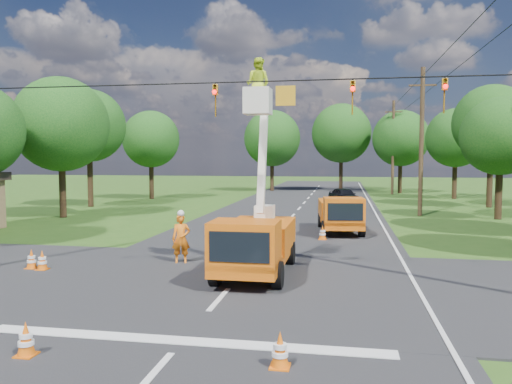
% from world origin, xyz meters
% --- Properties ---
extents(ground, '(140.00, 140.00, 0.00)m').
position_xyz_m(ground, '(0.00, 20.00, 0.00)').
color(ground, '#2C5218').
rests_on(ground, ground).
extents(road_main, '(12.00, 100.00, 0.06)m').
position_xyz_m(road_main, '(0.00, 20.00, 0.00)').
color(road_main, black).
rests_on(road_main, ground).
extents(road_cross, '(56.00, 10.00, 0.07)m').
position_xyz_m(road_cross, '(0.00, 2.00, 0.00)').
color(road_cross, black).
rests_on(road_cross, ground).
extents(stop_bar, '(9.00, 0.45, 0.02)m').
position_xyz_m(stop_bar, '(0.00, -3.20, 0.00)').
color(stop_bar, silver).
rests_on(stop_bar, ground).
extents(edge_line, '(0.12, 90.00, 0.02)m').
position_xyz_m(edge_line, '(5.60, 20.00, 0.00)').
color(edge_line, silver).
rests_on(edge_line, ground).
extents(bucket_truck, '(2.25, 5.58, 7.32)m').
position_xyz_m(bucket_truck, '(0.47, 3.13, 1.59)').
color(bucket_truck, '#D95C0F').
rests_on(bucket_truck, ground).
extents(second_truck, '(2.55, 5.48, 1.98)m').
position_xyz_m(second_truck, '(3.21, 13.33, 1.03)').
color(second_truck, '#D95C0F').
rests_on(second_truck, ground).
extents(ground_worker, '(0.78, 0.61, 1.87)m').
position_xyz_m(ground_worker, '(-2.60, 4.49, 0.94)').
color(ground_worker, '#FF5115').
rests_on(ground_worker, ground).
extents(distant_car, '(3.11, 4.38, 1.39)m').
position_xyz_m(distant_car, '(3.41, 29.89, 0.69)').
color(distant_car, black).
rests_on(distant_car, ground).
extents(traffic_cone_0, '(0.38, 0.38, 0.71)m').
position_xyz_m(traffic_cone_0, '(-2.83, -4.47, 0.36)').
color(traffic_cone_0, '#E25E0B').
rests_on(traffic_cone_0, ground).
extents(traffic_cone_1, '(0.38, 0.38, 0.71)m').
position_xyz_m(traffic_cone_1, '(2.23, -4.14, 0.36)').
color(traffic_cone_1, '#E25E0B').
rests_on(traffic_cone_1, ground).
extents(traffic_cone_2, '(0.38, 0.38, 0.71)m').
position_xyz_m(traffic_cone_2, '(0.28, 7.47, 0.36)').
color(traffic_cone_2, '#E25E0B').
rests_on(traffic_cone_2, ground).
extents(traffic_cone_3, '(0.38, 0.38, 0.71)m').
position_xyz_m(traffic_cone_3, '(2.39, 10.75, 0.36)').
color(traffic_cone_3, '#E25E0B').
rests_on(traffic_cone_3, ground).
extents(traffic_cone_4, '(0.38, 0.38, 0.71)m').
position_xyz_m(traffic_cone_4, '(-7.04, 2.51, 0.36)').
color(traffic_cone_4, '#E25E0B').
rests_on(traffic_cone_4, ground).
extents(traffic_cone_5, '(0.38, 0.38, 0.71)m').
position_xyz_m(traffic_cone_5, '(-7.54, 2.63, 0.36)').
color(traffic_cone_5, '#E25E0B').
rests_on(traffic_cone_5, ground).
extents(traffic_cone_7, '(0.38, 0.38, 0.71)m').
position_xyz_m(traffic_cone_7, '(4.29, 15.63, 0.36)').
color(traffic_cone_7, '#E25E0B').
rests_on(traffic_cone_7, ground).
extents(traffic_cone_8, '(0.38, 0.38, 0.71)m').
position_xyz_m(traffic_cone_8, '(-0.12, 5.35, 0.36)').
color(traffic_cone_8, '#E25E0B').
rests_on(traffic_cone_8, ground).
extents(pole_right_mid, '(1.80, 0.30, 10.00)m').
position_xyz_m(pole_right_mid, '(8.50, 22.00, 5.11)').
color(pole_right_mid, '#4C3823').
rests_on(pole_right_mid, ground).
extents(pole_right_far, '(1.80, 0.30, 10.00)m').
position_xyz_m(pole_right_far, '(8.50, 42.00, 5.11)').
color(pole_right_far, '#4C3823').
rests_on(pole_right_far, ground).
extents(signal_span, '(18.00, 0.29, 1.07)m').
position_xyz_m(signal_span, '(2.23, 1.99, 5.88)').
color(signal_span, black).
rests_on(signal_span, ground).
extents(tree_left_d, '(6.20, 6.20, 9.24)m').
position_xyz_m(tree_left_d, '(-15.00, 17.00, 6.12)').
color(tree_left_d, '#382616').
rests_on(tree_left_d, ground).
extents(tree_left_e, '(5.80, 5.80, 9.41)m').
position_xyz_m(tree_left_e, '(-16.80, 24.00, 6.49)').
color(tree_left_e, '#382616').
rests_on(tree_left_e, ground).
extents(tree_left_f, '(5.40, 5.40, 8.40)m').
position_xyz_m(tree_left_f, '(-14.80, 32.00, 5.69)').
color(tree_left_f, '#382616').
rests_on(tree_left_f, ground).
extents(tree_right_c, '(5.00, 5.00, 7.83)m').
position_xyz_m(tree_right_c, '(13.20, 21.00, 5.31)').
color(tree_right_c, '#382616').
rests_on(tree_right_c, ground).
extents(tree_right_d, '(6.00, 6.00, 9.70)m').
position_xyz_m(tree_right_d, '(14.80, 29.00, 6.68)').
color(tree_right_d, '#382616').
rests_on(tree_right_d, ground).
extents(tree_right_e, '(5.60, 5.60, 8.63)m').
position_xyz_m(tree_right_e, '(13.80, 37.00, 5.81)').
color(tree_right_e, '#382616').
rests_on(tree_right_e, ground).
extents(tree_far_a, '(6.60, 6.60, 9.50)m').
position_xyz_m(tree_far_a, '(-5.00, 45.00, 6.19)').
color(tree_far_a, '#382616').
rests_on(tree_far_a, ground).
extents(tree_far_b, '(7.00, 7.00, 10.32)m').
position_xyz_m(tree_far_b, '(3.00, 47.00, 6.81)').
color(tree_far_b, '#382616').
rests_on(tree_far_b, ground).
extents(tree_far_c, '(6.20, 6.20, 9.18)m').
position_xyz_m(tree_far_c, '(9.50, 44.00, 6.06)').
color(tree_far_c, '#382616').
rests_on(tree_far_c, ground).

